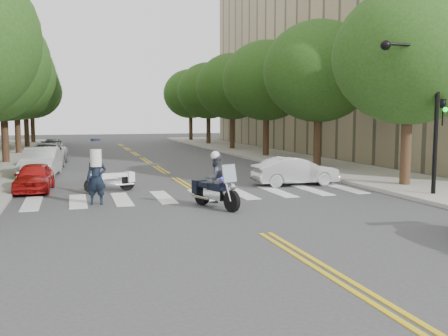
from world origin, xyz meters
name	(u,v)px	position (x,y,z in m)	size (l,w,h in m)	color
ground	(265,234)	(0.00, 0.00, 0.00)	(140.00, 140.00, 0.00)	#38383A
sidewalk_right	(275,156)	(9.50, 22.00, 0.07)	(5.00, 60.00, 0.15)	#9E9991
building_right	(430,25)	(26.00, 26.00, 11.00)	(26.00, 44.00, 22.00)	tan
tree_l_2	(2,75)	(-8.80, 22.00, 5.55)	(6.40, 6.40, 8.45)	#382316
tree_l_3	(16,83)	(-8.80, 30.00, 5.55)	(6.40, 6.40, 8.45)	#382316
tree_l_4	(25,88)	(-8.80, 38.00, 5.55)	(6.40, 6.40, 8.45)	#382316
tree_l_5	(31,92)	(-8.80, 46.00, 5.55)	(6.40, 6.40, 8.45)	#382316
tree_r_0	(409,56)	(8.80, 6.00, 5.55)	(6.40, 6.40, 8.45)	#382316
tree_r_1	(319,72)	(8.80, 14.00, 5.55)	(6.40, 6.40, 8.45)	#382316
tree_r_2	(266,81)	(8.80, 22.00, 5.55)	(6.40, 6.40, 8.45)	#382316
tree_r_3	(232,87)	(8.80, 30.00, 5.55)	(6.40, 6.40, 8.45)	#382316
tree_r_4	(208,91)	(8.80, 38.00, 5.55)	(6.40, 6.40, 8.45)	#382316
tree_r_5	(191,94)	(8.80, 46.00, 5.55)	(6.40, 6.40, 8.45)	#382316
traffic_signal_pole	(427,98)	(7.72, 3.50, 3.72)	(2.82, 0.42, 6.00)	black
motorcycle_police	(214,183)	(-0.27, 3.91, 0.85)	(1.13, 2.27, 1.92)	black
motorcycle_parked	(114,180)	(-3.19, 8.54, 0.47)	(2.05, 0.90, 1.36)	black
officer_standing	(96,178)	(-4.01, 5.69, 0.92)	(0.67, 0.44, 1.85)	black
convertible	(295,171)	(4.66, 8.10, 0.63)	(1.33, 3.81, 1.26)	silver
parked_car_a	(34,177)	(-6.30, 9.50, 0.58)	(1.38, 3.42, 1.17)	#B31413
parked_car_b	(41,162)	(-6.30, 14.50, 0.74)	(1.56, 4.48, 1.48)	silver
parked_car_c	(47,154)	(-6.30, 20.52, 0.69)	(2.28, 4.93, 1.37)	#A2A5AA
parked_car_d	(49,151)	(-6.30, 24.50, 0.61)	(1.71, 4.21, 1.22)	black
parked_car_e	(52,146)	(-6.30, 30.46, 0.62)	(1.47, 3.66, 1.25)	gray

